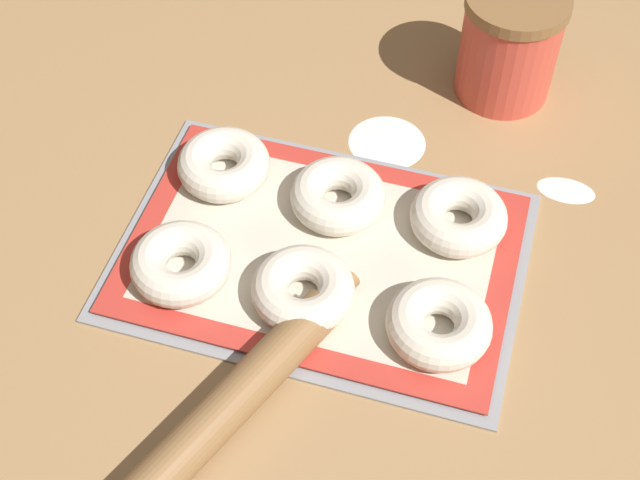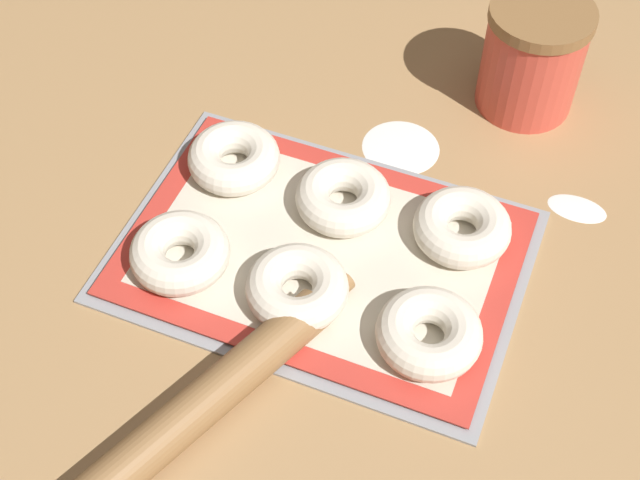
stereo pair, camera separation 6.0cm
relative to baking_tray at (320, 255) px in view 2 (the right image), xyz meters
The scene contains 13 objects.
ground_plane 0.02m from the baking_tray, 85.44° to the right, with size 2.80×2.80×0.00m, color #A87F51.
baking_tray is the anchor object (origin of this frame).
baking_mat 0.01m from the baking_tray, ahead, with size 0.44×0.30×0.00m.
bagel_front_left 0.16m from the baking_tray, 151.43° to the right, with size 0.11×0.11×0.04m.
bagel_front_center 0.08m from the baking_tray, 85.54° to the right, with size 0.11×0.11×0.04m.
bagel_front_right 0.17m from the baking_tray, 25.37° to the right, with size 0.11×0.11×0.04m.
bagel_back_left 0.17m from the baking_tray, 151.61° to the left, with size 0.11×0.11×0.04m.
bagel_back_center 0.08m from the baking_tray, 86.86° to the left, with size 0.11×0.11×0.04m.
bagel_back_right 0.17m from the baking_tray, 28.53° to the left, with size 0.11×0.11×0.04m.
flour_canister 0.39m from the baking_tray, 65.94° to the left, with size 0.13×0.13×0.15m.
rolling_pin 0.27m from the baking_tray, 100.08° to the right, with size 0.21×0.47×0.05m.
flour_patch_near 0.20m from the baking_tray, 81.31° to the left, with size 0.10×0.10×0.00m.
flour_patch_far 0.32m from the baking_tray, 35.06° to the left, with size 0.07×0.04×0.00m.
Camera 2 is at (0.23, -0.56, 0.83)m, focal length 50.00 mm.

